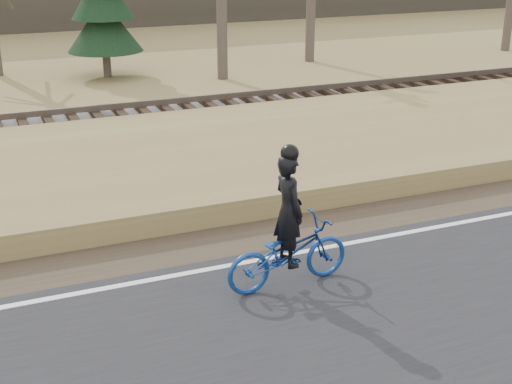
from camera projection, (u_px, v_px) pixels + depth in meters
name	position (u px, v px, depth m)	size (l,w,h in m)	color
shoulder	(477.00, 197.00, 13.97)	(120.00, 1.60, 0.04)	#473A2B
embankment	(393.00, 146.00, 16.49)	(120.00, 5.00, 0.44)	olive
ballast	(318.00, 109.00, 19.77)	(120.00, 3.00, 0.45)	slate
railroad	(318.00, 99.00, 19.67)	(120.00, 2.40, 0.29)	black
cyclist	(288.00, 243.00, 10.27)	(1.97, 0.79, 2.16)	navy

